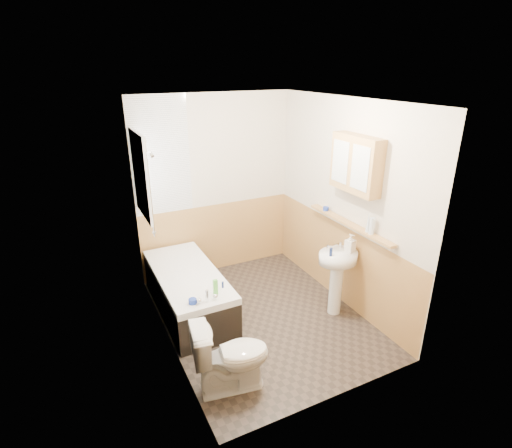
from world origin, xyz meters
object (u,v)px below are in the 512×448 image
object	(u,v)px
pine_shelf	(349,224)
medicine_cabinet	(356,164)
bathtub	(188,290)
toilet	(231,356)
sink	(337,270)

from	to	relation	value
pine_shelf	medicine_cabinet	distance (m)	0.73
bathtub	toilet	xyz separation A→B (m)	(-0.03, -1.40, 0.08)
medicine_cabinet	toilet	bearing A→B (deg)	-160.95
bathtub	pine_shelf	size ratio (longest dim) A/B	1.13
sink	bathtub	bearing A→B (deg)	158.30
toilet	pine_shelf	world-z (taller)	pine_shelf
sink	pine_shelf	size ratio (longest dim) A/B	0.64
sink	toilet	bearing A→B (deg)	-154.27
sink	medicine_cabinet	xyz separation A→B (m)	(0.17, 0.05, 1.24)
bathtub	sink	size ratio (longest dim) A/B	1.77
toilet	pine_shelf	xyz separation A→B (m)	(1.80, 0.67, 0.74)
sink	pine_shelf	xyz separation A→B (m)	(0.20, 0.10, 0.52)
bathtub	pine_shelf	distance (m)	2.08
toilet	sink	bearing A→B (deg)	-60.65
sink	medicine_cabinet	distance (m)	1.25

